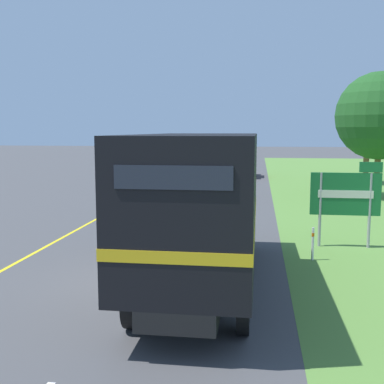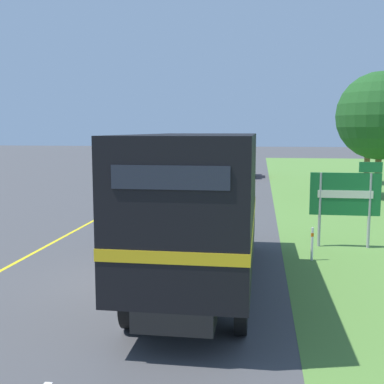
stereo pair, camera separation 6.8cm
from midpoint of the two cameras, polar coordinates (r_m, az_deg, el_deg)
name	(u,v)px [view 1 (the left image)]	position (r m, az deg, el deg)	size (l,w,h in m)	color
ground_plane	(136,280)	(12.11, -6.78, -10.31)	(200.00, 200.00, 0.00)	#444447
edge_line_yellow	(155,187)	(31.14, -4.51, 0.54)	(0.12, 70.39, 0.01)	yellow
centre_dash_near	(140,275)	(12.48, -6.31, -9.76)	(0.12, 2.60, 0.01)	white
centre_dash_mid_a	(181,225)	(18.76, -1.36, -3.93)	(0.12, 2.60, 0.01)	white
centre_dash_mid_b	(202,201)	(25.20, 1.06, -1.03)	(0.12, 2.60, 0.01)	white
centre_dash_far	(213,186)	(31.71, 2.48, 0.68)	(0.12, 2.60, 0.01)	white
centre_dash_farthest	(221,177)	(38.25, 3.42, 1.81)	(0.12, 2.60, 0.01)	white
horse_trailer_truck	(203,203)	(11.07, 1.15, -1.31)	(2.41, 8.45, 3.58)	black
lead_car_white	(176,178)	(27.28, -1.94, 1.61)	(1.80, 4.11, 1.88)	black
lead_car_red_ahead	(242,164)	(38.48, 5.88, 3.36)	(1.80, 4.39, 2.09)	black
lead_car_blue_ahead	(215,154)	(55.63, 2.76, 4.50)	(1.80, 3.84, 1.87)	black
highway_sign	(347,195)	(15.72, 17.75, -0.37)	(2.14, 0.09, 2.70)	#9E9EA3
roadside_tree_mid	(380,116)	(27.80, 21.32, 8.39)	(4.69, 4.69, 6.78)	brown
roadside_tree_far	(367,133)	(35.19, 20.02, 6.54)	(3.03, 3.03, 5.00)	brown
delineator_post	(313,243)	(14.07, 13.99, -5.86)	(0.08, 0.08, 0.95)	white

